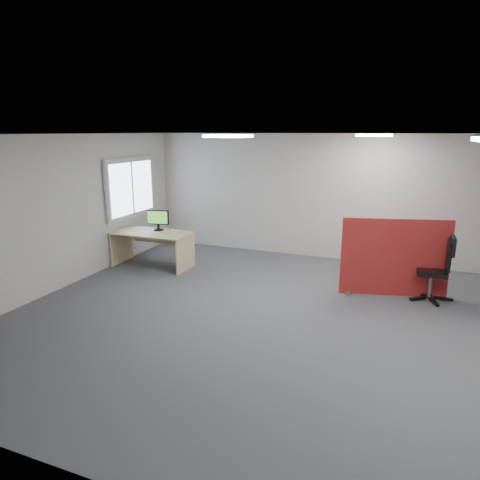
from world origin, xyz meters
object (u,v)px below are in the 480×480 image
(second_desk, at_px, (153,240))
(office_chair, at_px, (440,265))
(monitor_second, at_px, (158,219))
(red_divider, at_px, (395,258))

(second_desk, relative_size, office_chair, 1.48)
(second_desk, height_order, monitor_second, monitor_second)
(red_divider, height_order, office_chair, red_divider)
(office_chair, bearing_deg, monitor_second, 177.71)
(red_divider, bearing_deg, second_desk, 167.00)
(second_desk, bearing_deg, monitor_second, 75.05)
(second_desk, distance_m, monitor_second, 0.44)
(red_divider, relative_size, office_chair, 1.61)
(office_chair, bearing_deg, red_divider, -179.02)
(red_divider, bearing_deg, monitor_second, 165.07)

